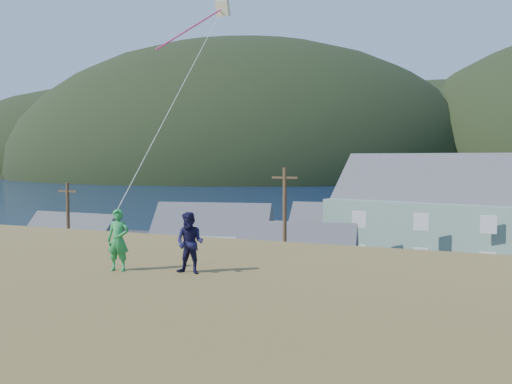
# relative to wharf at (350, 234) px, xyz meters

# --- Properties ---
(ground) EXTENTS (900.00, 900.00, 0.00)m
(ground) POSITION_rel_wharf_xyz_m (6.00, -40.00, -0.45)
(ground) COLOR #0A1638
(ground) RESTS_ON ground
(grass_strip) EXTENTS (110.00, 8.00, 0.10)m
(grass_strip) POSITION_rel_wharf_xyz_m (6.00, -42.00, -0.40)
(grass_strip) COLOR #4C3D19
(grass_strip) RESTS_ON ground
(waterfront_lot) EXTENTS (72.00, 36.00, 0.12)m
(waterfront_lot) POSITION_rel_wharf_xyz_m (6.00, -23.00, -0.39)
(waterfront_lot) COLOR #28282B
(waterfront_lot) RESTS_ON ground
(wharf) EXTENTS (26.00, 14.00, 0.90)m
(wharf) POSITION_rel_wharf_xyz_m (0.00, 0.00, 0.00)
(wharf) COLOR gray
(wharf) RESTS_ON ground
(far_shore) EXTENTS (900.00, 320.00, 2.00)m
(far_shore) POSITION_rel_wharf_xyz_m (6.00, 290.00, 0.55)
(far_shore) COLOR black
(far_shore) RESTS_ON ground
(shed_teal) EXTENTS (8.51, 6.11, 6.58)m
(shed_teal) POSITION_rel_wharf_xyz_m (-15.67, -33.36, 2.01)
(shed_teal) COLOR #30706E
(shed_teal) RESTS_ON waterfront_lot
(shed_palegreen_near) EXTENTS (11.19, 8.28, 7.37)m
(shed_palegreen_near) POSITION_rel_wharf_xyz_m (-5.63, -27.16, 2.32)
(shed_palegreen_near) COLOR gray
(shed_palegreen_near) RESTS_ON waterfront_lot
(shed_white) EXTENTS (9.05, 6.70, 6.65)m
(shed_white) POSITION_rel_wharf_xyz_m (4.08, -33.50, 2.10)
(shed_white) COLOR silver
(shed_white) RESTS_ON waterfront_lot
(shed_palegreen_far) EXTENTS (9.94, 6.12, 6.43)m
(shed_palegreen_far) POSITION_rel_wharf_xyz_m (1.49, -12.67, 2.02)
(shed_palegreen_far) COLOR slate
(shed_palegreen_far) RESTS_ON waterfront_lot
(utility_poles) EXTENTS (32.61, 0.24, 9.32)m
(utility_poles) POSITION_rel_wharf_xyz_m (5.32, -38.50, 4.02)
(utility_poles) COLOR #47331E
(utility_poles) RESTS_ON waterfront_lot
(parked_cars) EXTENTS (23.60, 10.87, 1.51)m
(parked_cars) POSITION_rel_wharf_xyz_m (-3.45, -19.29, 0.39)
(parked_cars) COLOR black
(parked_cars) RESTS_ON waterfront_lot
(kite_flyer_green) EXTENTS (0.63, 0.48, 1.54)m
(kite_flyer_green) POSITION_rel_wharf_xyz_m (8.02, -58.76, 7.52)
(kite_flyer_green) COLOR #268E42
(kite_flyer_green) RESTS_ON hillside
(kite_flyer_navy) EXTENTS (0.76, 0.61, 1.49)m
(kite_flyer_navy) POSITION_rel_wharf_xyz_m (9.82, -58.36, 7.50)
(kite_flyer_navy) COLOR #151437
(kite_flyer_navy) RESTS_ON hillside
(kite_rig) EXTENTS (0.89, 3.72, 9.61)m
(kite_rig) POSITION_rel_wharf_xyz_m (7.44, -52.10, 14.63)
(kite_rig) COLOR #F1EDB7
(kite_rig) RESTS_ON ground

